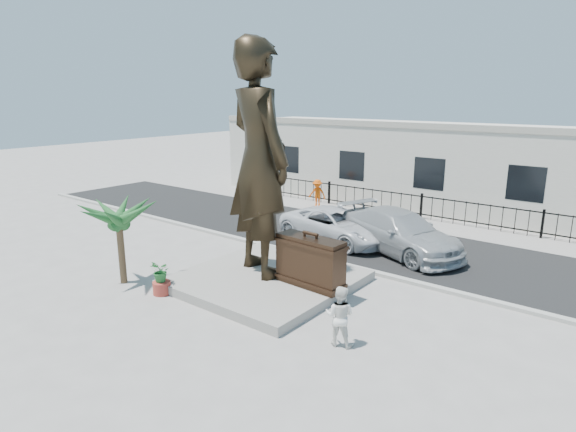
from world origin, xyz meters
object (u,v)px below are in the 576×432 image
object	(u,v)px
statue	(259,160)
car_white	(336,225)
tourist	(340,316)
suitcase	(310,262)

from	to	relation	value
statue	car_white	bearing A→B (deg)	-66.41
tourist	car_white	xyz separation A→B (m)	(-4.79, 7.30, -0.07)
suitcase	tourist	bearing A→B (deg)	-37.95
statue	car_white	xyz separation A→B (m)	(-0.35, 5.21, -3.35)
statue	suitcase	size ratio (longest dim) A/B	3.39
statue	tourist	bearing A→B (deg)	174.49
suitcase	tourist	world-z (taller)	suitcase
suitcase	tourist	size ratio (longest dim) A/B	1.43
statue	suitcase	bearing A→B (deg)	-160.90
tourist	statue	bearing A→B (deg)	-40.97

